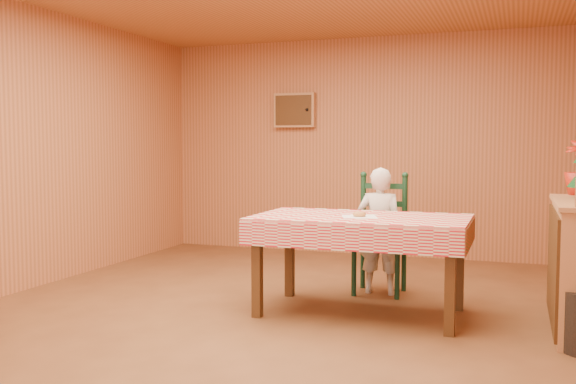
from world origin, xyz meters
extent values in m
plane|color=brown|center=(0.00, 0.00, 0.00)|extent=(6.00, 6.00, 0.00)
cube|color=#B66E42|center=(0.00, 3.00, 1.30)|extent=(5.00, 0.10, 2.60)
cube|color=#B66E42|center=(-2.50, 0.00, 1.30)|extent=(0.10, 6.00, 2.60)
cube|color=tan|center=(-0.90, 2.94, 1.75)|extent=(0.52, 0.08, 0.42)
cube|color=#4C2E14|center=(-0.90, 2.90, 1.75)|extent=(0.46, 0.02, 0.36)
sphere|color=black|center=(-0.72, 2.88, 1.75)|extent=(0.04, 0.04, 0.04)
cube|color=#4C2E14|center=(0.57, 0.29, 0.72)|extent=(1.60, 0.90, 0.06)
cube|color=#4C2E14|center=(-0.15, -0.08, 0.34)|extent=(0.07, 0.07, 0.69)
cube|color=#4C2E14|center=(1.29, -0.08, 0.34)|extent=(0.07, 0.07, 0.69)
cube|color=#4C2E14|center=(-0.15, 0.66, 0.34)|extent=(0.07, 0.07, 0.69)
cube|color=#4C2E14|center=(1.29, 0.66, 0.34)|extent=(0.07, 0.07, 0.69)
cube|color=red|center=(0.57, 0.29, 0.76)|extent=(1.64, 0.94, 0.02)
cube|color=red|center=(0.57, -0.18, 0.66)|extent=(1.64, 0.02, 0.18)
cube|color=red|center=(0.57, 0.76, 0.66)|extent=(1.64, 0.02, 0.18)
cube|color=#2C5B29|center=(-0.25, 0.29, 0.66)|extent=(0.02, 0.94, 0.18)
cube|color=#2C5B29|center=(1.39, 0.29, 0.66)|extent=(0.02, 0.94, 0.18)
cube|color=black|center=(0.57, 1.02, 0.43)|extent=(0.44, 0.40, 0.04)
cylinder|color=black|center=(0.38, 0.85, 0.21)|extent=(0.04, 0.04, 0.41)
cylinder|color=black|center=(0.76, 0.85, 0.21)|extent=(0.04, 0.04, 0.41)
cylinder|color=black|center=(0.38, 1.19, 0.21)|extent=(0.04, 0.04, 0.41)
cylinder|color=black|center=(0.76, 1.19, 0.21)|extent=(0.04, 0.04, 0.41)
cylinder|color=black|center=(0.38, 1.19, 0.75)|extent=(0.05, 0.05, 0.60)
sphere|color=black|center=(0.38, 1.19, 1.05)|extent=(0.06, 0.06, 0.06)
cylinder|color=black|center=(0.76, 1.19, 0.75)|extent=(0.05, 0.05, 0.60)
sphere|color=black|center=(0.76, 1.19, 1.05)|extent=(0.06, 0.06, 0.06)
cube|color=black|center=(0.57, 1.19, 0.63)|extent=(0.38, 0.03, 0.05)
cube|color=black|center=(0.57, 1.19, 0.79)|extent=(0.38, 0.03, 0.05)
cube|color=black|center=(0.57, 1.19, 0.95)|extent=(0.38, 0.03, 0.05)
imported|color=silver|center=(0.57, 1.02, 0.56)|extent=(0.41, 0.27, 1.12)
cube|color=white|center=(0.57, 0.24, 0.77)|extent=(0.33, 0.33, 0.00)
torus|color=#BE8244|center=(0.57, 0.24, 0.79)|extent=(0.12, 0.12, 0.04)
cube|color=#4C2E14|center=(1.97, 0.38, 0.45)|extent=(0.02, 1.20, 0.80)
camera|label=1|loc=(1.71, -4.57, 1.32)|focal=40.00mm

